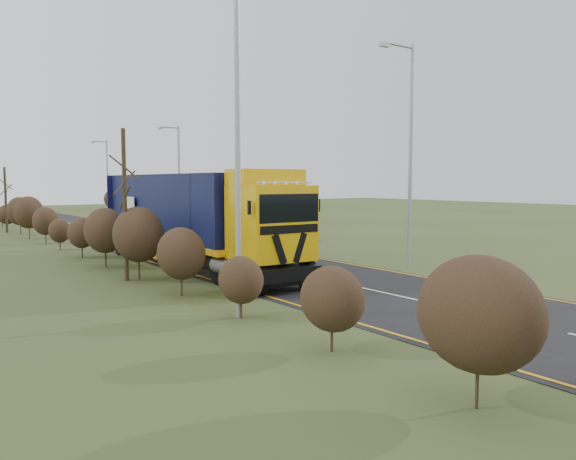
# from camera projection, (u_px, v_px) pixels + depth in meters

# --- Properties ---
(ground) EXTENTS (160.00, 160.00, 0.00)m
(ground) POSITION_uv_depth(u_px,v_px,m) (316.00, 278.00, 23.07)
(ground) COLOR #36431C
(ground) RESTS_ON ground
(road) EXTENTS (8.00, 120.00, 0.02)m
(road) POSITION_uv_depth(u_px,v_px,m) (203.00, 253.00, 31.13)
(road) COLOR black
(road) RESTS_ON ground
(layby) EXTENTS (6.00, 18.00, 0.02)m
(layby) POSITION_uv_depth(u_px,v_px,m) (218.00, 233.00, 42.99)
(layby) COLOR #2C2927
(layby) RESTS_ON ground
(lane_markings) EXTENTS (7.52, 116.00, 0.01)m
(lane_markings) POSITION_uv_depth(u_px,v_px,m) (205.00, 253.00, 30.88)
(lane_markings) COLOR orange
(lane_markings) RESTS_ON road
(hedgerow) EXTENTS (2.24, 102.04, 6.05)m
(hedgerow) POSITION_uv_depth(u_px,v_px,m) (106.00, 233.00, 25.77)
(hedgerow) COLOR black
(hedgerow) RESTS_ON ground
(lorry) EXTENTS (3.16, 15.95, 4.42)m
(lorry) POSITION_uv_depth(u_px,v_px,m) (192.00, 213.00, 25.73)
(lorry) COLOR black
(lorry) RESTS_ON ground
(car_red_hatchback) EXTENTS (1.93, 3.61, 1.17)m
(car_red_hatchback) POSITION_uv_depth(u_px,v_px,m) (241.00, 227.00, 41.46)
(car_red_hatchback) COLOR maroon
(car_red_hatchback) RESTS_ON ground
(car_blue_sedan) EXTENTS (3.23, 4.20, 1.33)m
(car_blue_sedan) POSITION_uv_depth(u_px,v_px,m) (213.00, 221.00, 46.22)
(car_blue_sedan) COLOR #0B113F
(car_blue_sedan) RESTS_ON ground
(streetlight_near) EXTENTS (2.16, 0.20, 10.18)m
(streetlight_near) POSITION_uv_depth(u_px,v_px,m) (409.00, 145.00, 25.76)
(streetlight_near) COLOR #999B9E
(streetlight_near) RESTS_ON ground
(streetlight_mid) EXTENTS (1.76, 0.18, 8.21)m
(streetlight_mid) POSITION_uv_depth(u_px,v_px,m) (178.00, 174.00, 43.57)
(streetlight_mid) COLOR #999B9E
(streetlight_mid) RESTS_ON ground
(streetlight_far) EXTENTS (1.78, 0.18, 8.33)m
(streetlight_far) POSITION_uv_depth(u_px,v_px,m) (107.00, 176.00, 60.71)
(streetlight_far) COLOR #999B9E
(streetlight_far) RESTS_ON ground
(left_pole) EXTENTS (0.16, 0.16, 10.65)m
(left_pole) POSITION_uv_depth(u_px,v_px,m) (238.00, 134.00, 15.98)
(left_pole) COLOR #999B9E
(left_pole) RESTS_ON ground
(speed_sign) EXTENTS (0.69, 0.10, 2.51)m
(speed_sign) POSITION_uv_depth(u_px,v_px,m) (225.00, 214.00, 37.33)
(speed_sign) COLOR #999B9E
(speed_sign) RESTS_ON ground
(warning_board) EXTENTS (0.72, 0.11, 1.89)m
(warning_board) POSITION_uv_depth(u_px,v_px,m) (167.00, 217.00, 44.94)
(warning_board) COLOR #999B9E
(warning_board) RESTS_ON ground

